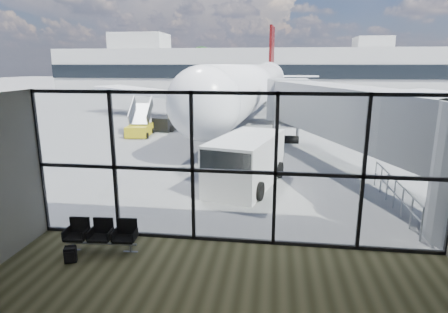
% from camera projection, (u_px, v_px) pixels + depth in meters
% --- Properties ---
extents(ground, '(220.00, 220.00, 0.00)m').
position_uv_depth(ground, '(266.00, 105.00, 49.78)').
color(ground, slate).
rests_on(ground, ground).
extents(lounge_shell, '(12.02, 8.01, 4.51)m').
position_uv_depth(lounge_shell, '(201.00, 227.00, 6.04)').
color(lounge_shell, brown).
rests_on(lounge_shell, ground).
extents(glass_curtain_wall, '(12.10, 0.12, 4.50)m').
position_uv_depth(glass_curtain_wall, '(233.00, 170.00, 10.76)').
color(glass_curtain_wall, white).
rests_on(glass_curtain_wall, ground).
extents(jet_bridge, '(8.00, 16.50, 4.33)m').
position_uv_depth(jet_bridge, '(359.00, 120.00, 16.80)').
color(jet_bridge, gray).
rests_on(jet_bridge, ground).
extents(apron_railing, '(0.06, 5.46, 1.11)m').
position_uv_depth(apron_railing, '(395.00, 190.00, 13.76)').
color(apron_railing, gray).
rests_on(apron_railing, ground).
extents(far_terminal, '(80.00, 12.20, 11.00)m').
position_uv_depth(far_terminal, '(267.00, 70.00, 69.99)').
color(far_terminal, '#B2B2AD').
rests_on(far_terminal, ground).
extents(tree_0, '(4.95, 4.95, 7.12)m').
position_uv_depth(tree_0, '(72.00, 67.00, 85.34)').
color(tree_0, '#382619').
rests_on(tree_0, ground).
extents(tree_1, '(5.61, 5.61, 8.07)m').
position_uv_depth(tree_1, '(97.00, 64.00, 84.41)').
color(tree_1, '#382619').
rests_on(tree_1, ground).
extents(tree_2, '(6.27, 6.27, 9.03)m').
position_uv_depth(tree_2, '(122.00, 61.00, 83.47)').
color(tree_2, '#382619').
rests_on(tree_2, ground).
extents(tree_3, '(4.95, 4.95, 7.12)m').
position_uv_depth(tree_3, '(148.00, 67.00, 82.99)').
color(tree_3, '#382619').
rests_on(tree_3, ground).
extents(tree_4, '(5.61, 5.61, 8.07)m').
position_uv_depth(tree_4, '(175.00, 64.00, 82.06)').
color(tree_4, '#382619').
rests_on(tree_4, ground).
extents(tree_5, '(6.27, 6.27, 9.03)m').
position_uv_depth(tree_5, '(201.00, 61.00, 81.12)').
color(tree_5, '#382619').
rests_on(tree_5, ground).
extents(seating_row, '(2.06, 0.69, 0.91)m').
position_uv_depth(seating_row, '(102.00, 233.00, 10.71)').
color(seating_row, gray).
rests_on(seating_row, ground).
extents(backpack, '(0.36, 0.35, 0.47)m').
position_uv_depth(backpack, '(70.00, 255.00, 10.05)').
color(backpack, black).
rests_on(backpack, ground).
extents(airliner, '(34.61, 40.18, 10.35)m').
position_uv_depth(airliner, '(253.00, 86.00, 36.15)').
color(airliner, white).
rests_on(airliner, ground).
extents(service_van, '(3.37, 5.39, 2.18)m').
position_uv_depth(service_van, '(245.00, 161.00, 16.20)').
color(service_van, white).
rests_on(service_van, ground).
extents(belt_loader, '(2.40, 4.32, 1.89)m').
position_uv_depth(belt_loader, '(171.00, 122.00, 30.77)').
color(belt_loader, black).
rests_on(belt_loader, ground).
extents(mobile_stairs, '(1.98, 3.35, 2.26)m').
position_uv_depth(mobile_stairs, '(140.00, 128.00, 28.01)').
color(mobile_stairs, gold).
rests_on(mobile_stairs, ground).
extents(traffic_cone_a, '(0.38, 0.38, 0.54)m').
position_uv_depth(traffic_cone_a, '(248.00, 143.00, 24.08)').
color(traffic_cone_a, orange).
rests_on(traffic_cone_a, ground).
extents(traffic_cone_b, '(0.48, 0.48, 0.69)m').
position_uv_depth(traffic_cone_b, '(270.00, 144.00, 23.62)').
color(traffic_cone_b, '#D03E0A').
rests_on(traffic_cone_b, ground).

